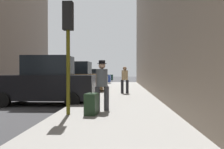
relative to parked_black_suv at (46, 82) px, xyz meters
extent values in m
cube|color=gray|center=(3.35, -0.77, -0.96)|extent=(4.00, 40.00, 0.15)
cube|color=black|center=(-0.05, 0.00, -0.21)|extent=(4.64, 1.93, 1.10)
cube|color=black|center=(0.15, 0.00, 0.77)|extent=(2.10, 1.61, 0.90)
cylinder|color=black|center=(-1.56, 0.89, -0.71)|extent=(0.64, 0.23, 0.64)
cylinder|color=black|center=(-1.52, -0.95, -0.71)|extent=(0.64, 0.23, 0.64)
cylinder|color=black|center=(1.43, 0.95, -0.71)|extent=(0.64, 0.23, 0.64)
cylinder|color=black|center=(1.47, -0.89, -0.71)|extent=(0.64, 0.23, 0.64)
cube|color=brown|center=(-0.05, 5.74, -0.21)|extent=(4.67, 2.01, 1.10)
cube|color=black|center=(0.15, 5.73, 0.77)|extent=(2.13, 1.64, 0.90)
cylinder|color=black|center=(-1.51, 6.72, -0.71)|extent=(0.65, 0.24, 0.64)
cylinder|color=black|center=(-1.57, 4.88, -0.71)|extent=(0.65, 0.24, 0.64)
cylinder|color=black|center=(1.48, 6.60, -0.71)|extent=(0.65, 0.24, 0.64)
cylinder|color=black|center=(1.41, 4.77, -0.71)|extent=(0.65, 0.24, 0.64)
cube|color=#B7BABF|center=(-0.05, 11.06, -0.34)|extent=(4.23, 1.92, 0.84)
cube|color=black|center=(0.15, 11.05, 0.41)|extent=(1.92, 1.60, 0.70)
cylinder|color=black|center=(-1.39, 12.00, -0.71)|extent=(0.64, 0.23, 0.64)
cylinder|color=black|center=(-1.43, 10.16, -0.71)|extent=(0.64, 0.23, 0.64)
cylinder|color=black|center=(1.34, 11.95, -0.71)|extent=(0.64, 0.23, 0.64)
cylinder|color=black|center=(1.30, 10.11, -0.71)|extent=(0.64, 0.23, 0.64)
cube|color=navy|center=(-0.05, 16.59, -0.34)|extent=(4.21, 1.85, 0.84)
cube|color=black|center=(0.15, 16.59, 0.41)|extent=(1.89, 1.57, 0.70)
cylinder|color=black|center=(-1.41, 17.51, -0.71)|extent=(0.64, 0.22, 0.64)
cylinder|color=black|center=(-1.41, 15.67, -0.71)|extent=(0.64, 0.22, 0.64)
cylinder|color=black|center=(1.32, 17.52, -0.71)|extent=(0.64, 0.22, 0.64)
cylinder|color=black|center=(1.32, 15.68, -0.71)|extent=(0.64, 0.22, 0.64)
cube|color=#193828|center=(-0.05, 22.69, -0.34)|extent=(4.24, 1.94, 0.84)
cube|color=black|center=(0.15, 22.70, 0.41)|extent=(1.93, 1.61, 0.70)
cylinder|color=black|center=(-1.43, 23.58, -0.71)|extent=(0.64, 0.23, 0.64)
cylinder|color=black|center=(-1.39, 21.74, -0.71)|extent=(0.64, 0.23, 0.64)
cylinder|color=black|center=(1.30, 23.65, -0.71)|extent=(0.64, 0.23, 0.64)
cylinder|color=black|center=(1.34, 21.81, -0.71)|extent=(0.64, 0.23, 0.64)
cylinder|color=red|center=(1.80, 2.32, -0.61)|extent=(0.22, 0.22, 0.55)
sphere|color=red|center=(1.80, 2.32, -0.28)|extent=(0.20, 0.20, 0.20)
cylinder|color=red|center=(1.64, 2.32, -0.58)|extent=(0.10, 0.09, 0.09)
cylinder|color=red|center=(1.96, 2.32, -0.58)|extent=(0.10, 0.09, 0.09)
cylinder|color=#514C0F|center=(1.85, -3.09, 0.92)|extent=(0.12, 0.12, 3.60)
cube|color=black|center=(1.85, -3.09, 2.27)|extent=(0.32, 0.24, 0.90)
sphere|color=red|center=(1.85, -2.96, 2.55)|extent=(0.14, 0.14, 0.14)
sphere|color=yellow|center=(1.85, -2.96, 2.27)|extent=(0.14, 0.14, 0.14)
sphere|color=green|center=(1.85, -2.96, 1.99)|extent=(0.14, 0.14, 0.14)
cylinder|color=#333338|center=(2.70, -2.27, -0.46)|extent=(0.19, 0.19, 0.85)
cylinder|color=#333338|center=(3.02, -2.25, -0.46)|extent=(0.19, 0.19, 0.85)
cylinder|color=#4C5156|center=(2.86, -2.26, 0.28)|extent=(0.43, 0.43, 0.62)
sphere|color=tan|center=(2.86, -2.26, 0.71)|extent=(0.24, 0.24, 0.24)
cylinder|color=black|center=(2.86, -2.26, 0.78)|extent=(0.34, 0.34, 0.02)
cylinder|color=black|center=(2.86, -2.26, 0.84)|extent=(0.23, 0.23, 0.11)
cylinder|color=black|center=(3.86, 3.95, -0.46)|extent=(0.19, 0.19, 0.85)
cylinder|color=black|center=(3.54, 3.97, -0.46)|extent=(0.19, 0.19, 0.85)
cylinder|color=tan|center=(3.70, 3.96, 0.28)|extent=(0.42, 0.42, 0.62)
sphere|color=#997051|center=(3.70, 3.96, 0.71)|extent=(0.24, 0.24, 0.24)
cube|color=black|center=(2.60, -3.04, -0.54)|extent=(0.43, 0.60, 0.68)
cylinder|color=#333333|center=(2.60, -3.04, -0.02)|extent=(0.02, 0.02, 0.36)
camera|label=1|loc=(3.62, -9.97, 0.49)|focal=35.00mm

